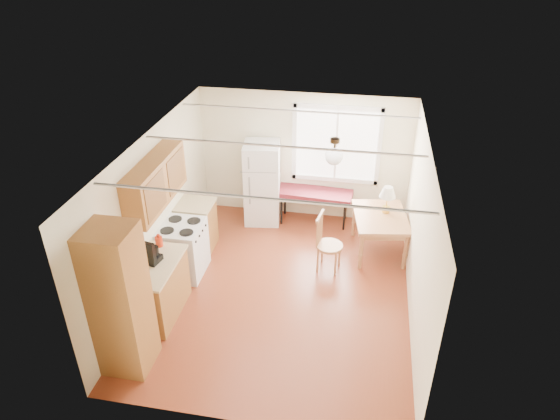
% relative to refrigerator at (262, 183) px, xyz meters
% --- Properties ---
extents(room_shell, '(4.60, 5.60, 2.62)m').
position_rel_refrigerator_xyz_m(room_shell, '(0.75, -2.12, 0.44)').
color(room_shell, '#5E2313').
rests_on(room_shell, ground).
extents(kitchen_run, '(0.65, 3.40, 2.20)m').
position_rel_refrigerator_xyz_m(kitchen_run, '(-0.97, -2.75, 0.03)').
color(kitchen_run, brown).
rests_on(kitchen_run, ground).
extents(window_unit, '(1.64, 0.05, 1.51)m').
position_rel_refrigerator_xyz_m(window_unit, '(1.35, 0.35, 0.74)').
color(window_unit, white).
rests_on(window_unit, room_shell).
extents(pendant_light, '(0.26, 0.26, 0.40)m').
position_rel_refrigerator_xyz_m(pendant_light, '(1.45, -1.72, 1.43)').
color(pendant_light, '#322516').
rests_on(pendant_light, room_shell).
extents(refrigerator, '(0.74, 0.74, 1.61)m').
position_rel_refrigerator_xyz_m(refrigerator, '(0.00, 0.00, 0.00)').
color(refrigerator, silver).
rests_on(refrigerator, ground).
extents(bench, '(1.48, 0.63, 0.67)m').
position_rel_refrigerator_xyz_m(bench, '(1.00, 0.10, -0.21)').
color(bench, maroon).
rests_on(bench, ground).
extents(dining_table, '(1.06, 1.30, 0.74)m').
position_rel_refrigerator_xyz_m(dining_table, '(2.25, -0.73, -0.17)').
color(dining_table, '#9A623B').
rests_on(dining_table, ground).
extents(chair, '(0.46, 0.45, 1.01)m').
position_rel_refrigerator_xyz_m(chair, '(1.34, -1.39, -0.22)').
color(chair, '#9A623B').
rests_on(chair, ground).
extents(table_lamp, '(0.28, 0.28, 0.49)m').
position_rel_refrigerator_xyz_m(table_lamp, '(2.33, -0.59, 0.29)').
color(table_lamp, gold).
rests_on(table_lamp, dining_table).
extents(coffee_maker, '(0.24, 0.28, 0.39)m').
position_rel_refrigerator_xyz_m(coffee_maker, '(-0.97, -2.94, 0.23)').
color(coffee_maker, black).
rests_on(coffee_maker, kitchen_run).
extents(kettle, '(0.11, 0.11, 0.21)m').
position_rel_refrigerator_xyz_m(kettle, '(-1.04, -2.52, 0.18)').
color(kettle, red).
rests_on(kettle, kitchen_run).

